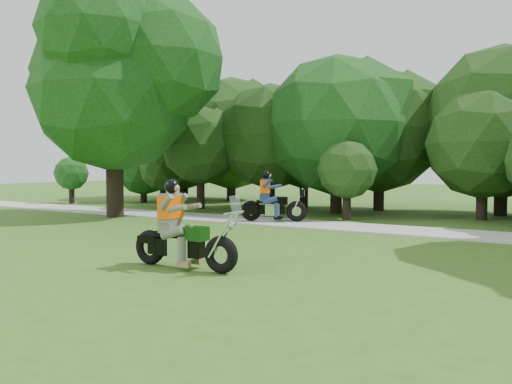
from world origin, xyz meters
The scene contains 6 objects.
ground centered at (0.00, 0.00, 0.00)m, with size 100.00×100.00×0.00m, color #3B5F1B.
walkway centered at (0.00, 8.00, 0.03)m, with size 60.00×2.20×0.06m, color #ADADA8.
tree_line centered at (0.27, 14.65, 3.62)m, with size 39.16×12.44×7.62m.
big_tree_west centered at (-10.54, 6.85, 5.76)m, with size 8.64×6.56×9.96m.
chopper_motorcycle centered at (-1.74, 0.01, 0.66)m, with size 2.51×0.67×1.80m.
touring_motorcycle centered at (-4.15, 7.91, 0.73)m, with size 2.29×1.39×1.83m.
Camera 1 is at (4.72, -7.69, 2.06)m, focal length 35.00 mm.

